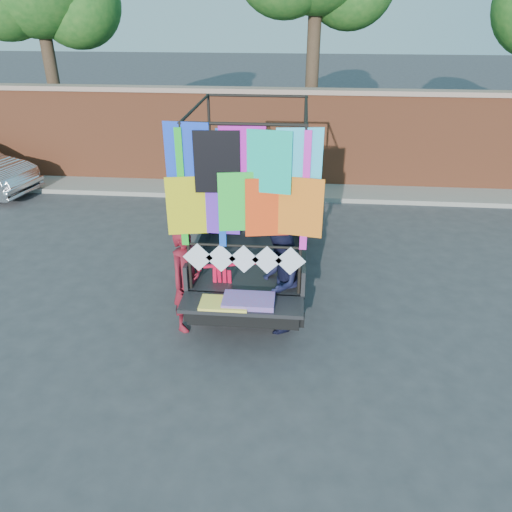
{
  "coord_description": "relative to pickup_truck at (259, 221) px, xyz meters",
  "views": [
    {
      "loc": [
        0.75,
        -6.46,
        4.68
      ],
      "look_at": [
        0.15,
        0.23,
        1.2
      ],
      "focal_mm": 35.0,
      "sensor_mm": 36.0,
      "label": 1
    }
  ],
  "objects": [
    {
      "name": "curb",
      "position": [
        -0.01,
        3.89,
        -0.77
      ],
      "size": [
        30.0,
        1.2,
        0.12
      ],
      "primitive_type": "cube",
      "color": "gray",
      "rests_on": "ground"
    },
    {
      "name": "woman",
      "position": [
        -0.9,
        -2.37,
        0.03
      ],
      "size": [
        0.67,
        0.75,
        1.72
      ],
      "primitive_type": "imported",
      "rotation": [
        0.0,
        0.0,
        1.04
      ],
      "color": "maroon",
      "rests_on": "ground"
    },
    {
      "name": "brick_wall",
      "position": [
        -0.01,
        4.59,
        0.49
      ],
      "size": [
        30.0,
        0.45,
        2.61
      ],
      "color": "#9A4C2C",
      "rests_on": "ground"
    },
    {
      "name": "pickup_truck",
      "position": [
        0.0,
        0.0,
        0.0
      ],
      "size": [
        2.08,
        5.23,
        3.29
      ],
      "color": "black",
      "rests_on": "ground"
    },
    {
      "name": "ground",
      "position": [
        -0.01,
        -2.41,
        -0.83
      ],
      "size": [
        90.0,
        90.0,
        0.0
      ],
      "primitive_type": "plane",
      "color": "#38383A",
      "rests_on": "ground"
    },
    {
      "name": "man",
      "position": [
        0.51,
        -2.29,
        0.0
      ],
      "size": [
        0.73,
        0.89,
        1.68
      ],
      "primitive_type": "imported",
      "rotation": [
        0.0,
        0.0,
        -1.69
      ],
      "color": "black",
      "rests_on": "ground"
    },
    {
      "name": "streamer_bundle",
      "position": [
        -0.29,
        -2.34,
        0.11
      ],
      "size": [
        0.89,
        0.27,
        0.63
      ],
      "color": "red",
      "rests_on": "ground"
    }
  ]
}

